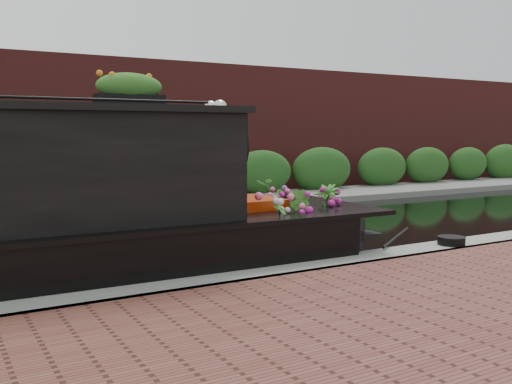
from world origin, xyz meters
TOP-DOWN VIEW (x-y plane):
  - ground at (0.00, 0.00)m, footprint 80.00×80.00m
  - near_bank_coping at (0.00, -3.30)m, footprint 40.00×0.60m
  - far_bank_path at (0.00, 4.20)m, footprint 40.00×2.40m
  - far_hedge at (0.00, 5.10)m, footprint 40.00×1.10m
  - far_brick_wall at (0.00, 7.20)m, footprint 40.00×1.00m
  - rope_fender at (1.69, -1.98)m, footprint 0.38×0.39m
  - coiled_mooring_rope at (2.66, -3.32)m, footprint 0.40×0.40m

SIDE VIEW (x-z plane):
  - ground at x=0.00m, z-range 0.00..0.00m
  - near_bank_coping at x=0.00m, z-range -0.25..0.25m
  - far_bank_path at x=0.00m, z-range -0.17..0.17m
  - far_hedge at x=0.00m, z-range -1.40..1.40m
  - far_brick_wall at x=0.00m, z-range -4.00..4.00m
  - rope_fender at x=1.69m, z-range 0.00..0.38m
  - coiled_mooring_rope at x=2.66m, z-range 0.25..0.37m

